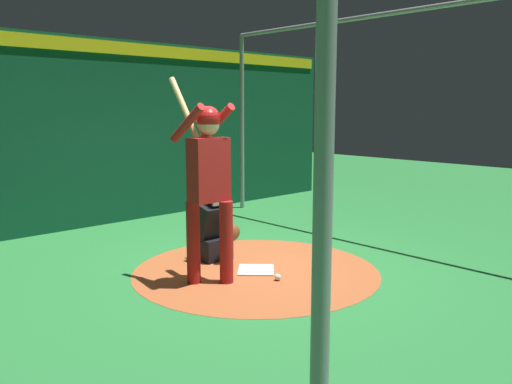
# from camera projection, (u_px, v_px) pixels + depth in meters

# --- Properties ---
(ground_plane) EXTENTS (26.16, 26.16, 0.00)m
(ground_plane) POSITION_uv_depth(u_px,v_px,m) (256.00, 271.00, 6.23)
(ground_plane) COLOR #287A38
(dirt_circle) EXTENTS (2.92, 2.92, 0.01)m
(dirt_circle) POSITION_uv_depth(u_px,v_px,m) (256.00, 270.00, 6.23)
(dirt_circle) COLOR #AD562D
(dirt_circle) RESTS_ON ground
(home_plate) EXTENTS (0.59, 0.59, 0.01)m
(home_plate) POSITION_uv_depth(u_px,v_px,m) (256.00, 270.00, 6.23)
(home_plate) COLOR white
(home_plate) RESTS_ON dirt_circle
(batter) EXTENTS (0.68, 0.49, 2.25)m
(batter) POSITION_uv_depth(u_px,v_px,m) (208.00, 175.00, 5.62)
(batter) COLOR maroon
(batter) RESTS_ON ground
(catcher) EXTENTS (0.58, 0.40, 0.92)m
(catcher) POSITION_uv_depth(u_px,v_px,m) (214.00, 232.00, 6.64)
(catcher) COLOR black
(catcher) RESTS_ON ground
(back_wall) EXTENTS (0.23, 10.16, 3.02)m
(back_wall) POSITION_uv_depth(u_px,v_px,m) (105.00, 132.00, 8.60)
(back_wall) COLOR #0F472D
(back_wall) RESTS_ON ground
(cage_frame) EXTENTS (6.23, 5.11, 3.26)m
(cage_frame) POSITION_uv_depth(u_px,v_px,m) (256.00, 74.00, 5.86)
(cage_frame) COLOR gray
(cage_frame) RESTS_ON ground
(baseball_0) EXTENTS (0.07, 0.07, 0.07)m
(baseball_0) POSITION_uv_depth(u_px,v_px,m) (278.00, 277.00, 5.87)
(baseball_0) COLOR white
(baseball_0) RESTS_ON dirt_circle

